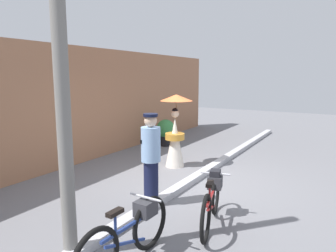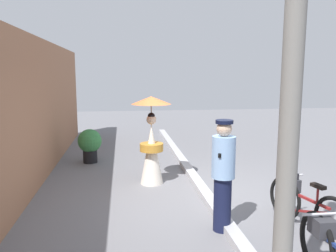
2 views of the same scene
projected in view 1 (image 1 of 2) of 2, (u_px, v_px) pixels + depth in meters
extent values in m
plane|color=slate|center=(192.00, 182.00, 6.74)|extent=(30.00, 30.00, 0.00)
cube|color=#9E6B4C|center=(78.00, 105.00, 8.23)|extent=(14.00, 0.40, 3.05)
cube|color=#B2B2B7|center=(192.00, 179.00, 6.73)|extent=(14.00, 0.20, 0.12)
torus|color=black|center=(215.00, 194.00, 5.16)|extent=(0.68, 0.22, 0.69)
torus|color=black|center=(206.00, 219.00, 4.26)|extent=(0.68, 0.22, 0.69)
cube|color=maroon|center=(211.00, 196.00, 4.68)|extent=(0.78, 0.23, 0.04)
cube|color=maroon|center=(211.00, 208.00, 4.71)|extent=(0.68, 0.20, 0.25)
cylinder|color=maroon|center=(210.00, 193.00, 4.50)|extent=(0.03, 0.03, 0.28)
cube|color=black|center=(210.00, 184.00, 4.48)|extent=(0.24, 0.14, 0.05)
cylinder|color=silver|center=(215.00, 174.00, 5.01)|extent=(0.15, 0.47, 0.03)
cube|color=#333338|center=(215.00, 182.00, 5.03)|extent=(0.31, 0.28, 0.20)
cube|color=black|center=(215.00, 174.00, 5.01)|extent=(0.23, 0.20, 0.14)
torus|color=black|center=(150.00, 223.00, 4.10)|extent=(0.72, 0.08, 0.72)
cube|color=navy|center=(126.00, 228.00, 3.67)|extent=(0.83, 0.06, 0.04)
cube|color=navy|center=(126.00, 243.00, 3.70)|extent=(0.72, 0.05, 0.26)
cylinder|color=navy|center=(115.00, 225.00, 3.50)|extent=(0.03, 0.03, 0.29)
cube|color=black|center=(115.00, 212.00, 3.48)|extent=(0.22, 0.10, 0.05)
cylinder|color=silver|center=(145.00, 197.00, 3.96)|extent=(0.04, 0.48, 0.03)
cube|color=#333338|center=(146.00, 208.00, 3.98)|extent=(0.27, 0.23, 0.20)
cylinder|color=#141938|center=(151.00, 183.00, 5.48)|extent=(0.26, 0.26, 0.81)
cylinder|color=#8CB2E0|center=(151.00, 144.00, 5.37)|extent=(0.34, 0.34, 0.61)
sphere|color=#D8B293|center=(151.00, 121.00, 5.30)|extent=(0.22, 0.22, 0.22)
cylinder|color=black|center=(150.00, 115.00, 5.29)|extent=(0.25, 0.25, 0.05)
cube|color=black|center=(151.00, 141.00, 5.36)|extent=(0.34, 0.25, 0.06)
cone|color=silver|center=(175.00, 142.00, 7.83)|extent=(0.48, 0.48, 1.26)
cylinder|color=#C1842D|center=(175.00, 136.00, 7.80)|extent=(0.49, 0.49, 0.16)
sphere|color=beige|center=(175.00, 114.00, 7.71)|extent=(0.20, 0.20, 0.20)
sphere|color=black|center=(175.00, 111.00, 7.70)|extent=(0.15, 0.15, 0.15)
cylinder|color=olive|center=(176.00, 109.00, 7.74)|extent=(0.02, 0.02, 0.55)
cone|color=orange|center=(176.00, 98.00, 7.70)|extent=(0.82, 0.82, 0.16)
cylinder|color=black|center=(166.00, 141.00, 10.24)|extent=(0.36, 0.36, 0.33)
sphere|color=#387F42|center=(166.00, 129.00, 10.18)|extent=(0.61, 0.61, 0.61)
sphere|color=#387F42|center=(170.00, 130.00, 10.27)|extent=(0.34, 0.34, 0.34)
cylinder|color=slate|center=(61.00, 66.00, 3.59)|extent=(0.18, 0.18, 4.80)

